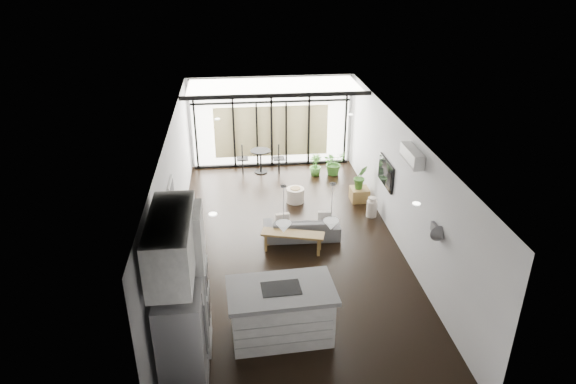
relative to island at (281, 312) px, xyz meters
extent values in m
cube|color=black|center=(0.48, 2.94, -0.50)|extent=(5.00, 10.00, 0.00)
cube|color=white|center=(0.48, 2.94, 2.30)|extent=(5.00, 10.00, 0.00)
cube|color=silver|center=(-2.02, 2.94, 0.90)|extent=(0.02, 10.00, 2.80)
cube|color=silver|center=(2.98, 2.94, 0.90)|extent=(0.02, 10.00, 2.80)
cube|color=silver|center=(0.48, 7.94, 0.90)|extent=(5.00, 0.02, 2.80)
cube|color=silver|center=(0.48, -2.06, 0.90)|extent=(5.00, 0.02, 2.80)
cube|color=black|center=(0.48, 7.82, 0.90)|extent=(5.00, 0.20, 2.80)
cube|color=white|center=(0.48, 6.94, 2.27)|extent=(4.70, 1.90, 0.06)
cube|color=#D0C087|center=(0.48, 7.89, 0.60)|extent=(3.50, 0.02, 1.60)
cube|color=white|center=(0.00, 0.00, 0.00)|extent=(1.89, 1.18, 1.00)
cube|color=black|center=(0.00, 0.00, 0.51)|extent=(0.69, 0.48, 0.01)
cube|color=gray|center=(-1.59, -1.01, 0.37)|extent=(0.68, 0.85, 1.75)
cube|color=white|center=(-1.57, -0.11, 0.83)|extent=(0.69, 0.72, 2.66)
cube|color=white|center=(-1.64, -0.56, 1.85)|extent=(0.62, 1.75, 0.86)
cone|color=white|center=(0.08, 0.29, 1.52)|extent=(0.26, 0.26, 0.18)
cone|color=white|center=(0.88, 0.29, 1.52)|extent=(0.26, 0.26, 0.18)
imported|color=#525255|center=(0.82, 3.34, -0.15)|extent=(1.80, 0.59, 0.70)
cube|color=brown|center=(0.53, 2.77, -0.28)|extent=(1.45, 0.72, 0.45)
cylinder|color=beige|center=(0.89, 5.21, -0.31)|extent=(0.50, 0.50, 0.39)
cube|color=brown|center=(2.63, 5.10, -0.32)|extent=(0.48, 0.48, 0.36)
imported|color=#386F25|center=(2.27, 6.93, -0.21)|extent=(0.92, 0.96, 0.59)
imported|color=#386F25|center=(1.71, 6.91, -0.32)|extent=(0.65, 0.74, 0.36)
imported|color=#386F25|center=(2.63, 5.10, 0.00)|extent=(0.48, 0.72, 0.30)
cylinder|color=beige|center=(2.73, 4.18, -0.24)|extent=(0.30, 0.30, 0.53)
cube|color=black|center=(0.10, 7.32, -0.12)|extent=(1.62, 0.76, 0.76)
cube|color=black|center=(2.94, 3.94, 0.80)|extent=(0.05, 1.10, 0.65)
cube|color=silver|center=(2.86, 2.14, 1.95)|extent=(0.22, 0.90, 0.30)
cube|color=black|center=(-1.99, 2.44, 1.05)|extent=(0.04, 0.70, 0.90)
camera|label=1|loc=(-0.67, -7.10, 5.74)|focal=32.00mm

